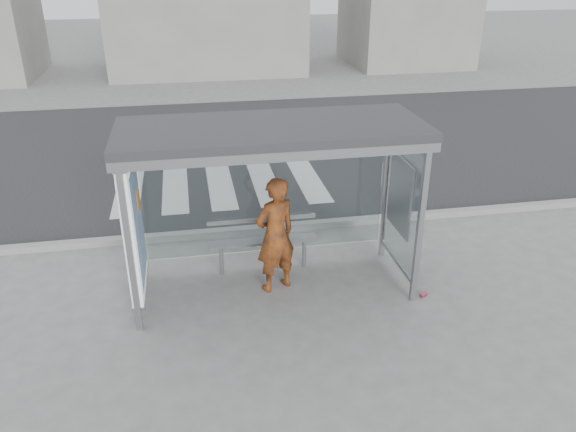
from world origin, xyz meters
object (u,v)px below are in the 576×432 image
object	(u,v)px
bus_shelter	(246,169)
person	(275,235)
bench	(263,241)
soda_can	(423,295)

from	to	relation	value
bus_shelter	person	distance (m)	1.14
bus_shelter	bench	world-z (taller)	bus_shelter
bench	soda_can	distance (m)	2.64
bench	soda_can	xyz separation A→B (m)	(2.28, -1.24, -0.50)
bus_shelter	soda_can	size ratio (longest dim) A/B	35.46
bus_shelter	bench	bearing A→B (deg)	60.89
person	bench	bearing A→B (deg)	-102.38
bench	bus_shelter	bearing A→B (deg)	-119.11
person	soda_can	world-z (taller)	person
person	soda_can	size ratio (longest dim) A/B	15.32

